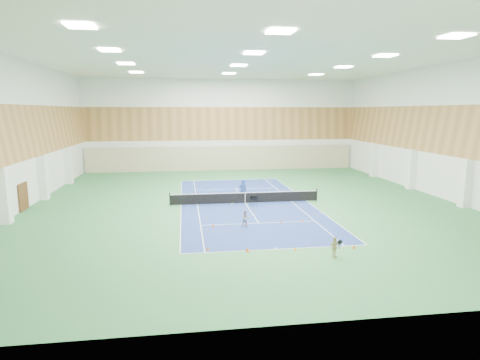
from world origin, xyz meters
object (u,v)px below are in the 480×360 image
coach (243,190)px  child_court (246,218)px  tennis_net (245,197)px  child_apron (334,247)px  ball_cart (254,201)px

coach → child_court: size_ratio=1.63×
tennis_net → coach: size_ratio=6.63×
tennis_net → child_court: child_court is taller
tennis_net → coach: 0.92m
child_court → child_apron: child_court is taller
child_court → ball_cart: 6.16m
coach → child_court: 7.97m
child_apron → ball_cart: child_apron is taller
tennis_net → child_apron: size_ratio=11.29×
ball_cart → coach: bearing=89.1°
coach → ball_cart: size_ratio=2.26×
ball_cart → child_apron: bearing=-98.8°
coach → tennis_net: bearing=86.3°
child_court → ball_cart: size_ratio=1.39×
child_court → coach: bearing=75.6°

